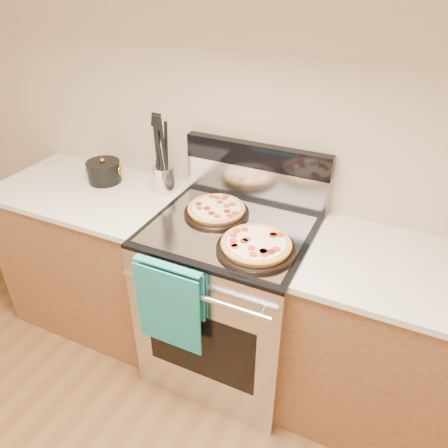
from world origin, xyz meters
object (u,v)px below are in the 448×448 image
at_px(pepperoni_pizza_front, 256,245).
at_px(utensil_crock, 164,179).
at_px(range_body, 230,302).
at_px(pepperoni_pizza_back, 217,210).
at_px(saucepan, 104,173).

distance_m(pepperoni_pizza_front, utensil_crock, 0.74).
height_order(range_body, pepperoni_pizza_front, pepperoni_pizza_front).
relative_size(pepperoni_pizza_back, saucepan, 1.74).
xyz_separation_m(pepperoni_pizza_front, saucepan, (-1.03, 0.28, 0.02)).
xyz_separation_m(pepperoni_pizza_back, utensil_crock, (-0.37, 0.12, 0.04)).
bearing_deg(saucepan, range_body, -9.85).
xyz_separation_m(pepperoni_pizza_back, pepperoni_pizza_front, (0.29, -0.20, 0.00)).
height_order(range_body, pepperoni_pizza_back, pepperoni_pizza_back).
distance_m(pepperoni_pizza_back, saucepan, 0.74).
bearing_deg(range_body, utensil_crock, 158.24).
relative_size(pepperoni_pizza_back, pepperoni_pizza_front, 0.92).
bearing_deg(saucepan, utensil_crock, 6.88).
bearing_deg(utensil_crock, range_body, -21.76).
height_order(pepperoni_pizza_back, pepperoni_pizza_front, pepperoni_pizza_front).
bearing_deg(utensil_crock, saucepan, -173.12).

